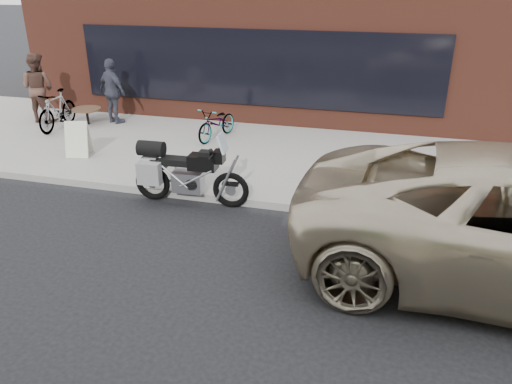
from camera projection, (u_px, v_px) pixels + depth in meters
The scene contains 10 objects.
ground at pixel (208, 360), 5.64m from camera, with size 120.00×120.00×0.00m, color black.
near_sidewalk at pixel (311, 155), 11.79m from camera, with size 44.00×6.00×0.15m, color gray.
storefront at pixel (291, 28), 17.58m from camera, with size 14.00×10.07×4.50m.
motorcycle at pixel (182, 173), 9.28m from camera, with size 2.25×0.78×1.42m.
bicycle_front at pixel (217, 123), 12.58m from camera, with size 0.54×1.56×0.82m, color gray.
bicycle_rear at pixel (57, 110), 13.34m from camera, with size 0.49×1.72×1.03m, color gray.
sandwich_sign at pixel (78, 139), 11.39m from camera, with size 0.61×0.58×0.82m.
cafe_table at pixel (87, 110), 13.79m from camera, with size 0.79×0.79×0.45m.
cafe_patron_left at pixel (38, 88), 13.88m from camera, with size 0.93×0.72×1.91m, color #4F332A.
cafe_patron_right at pixel (113, 91), 13.73m from camera, with size 1.05×0.44×1.78m, color #383A47.
Camera 1 is at (1.69, -4.10, 4.00)m, focal length 35.00 mm.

